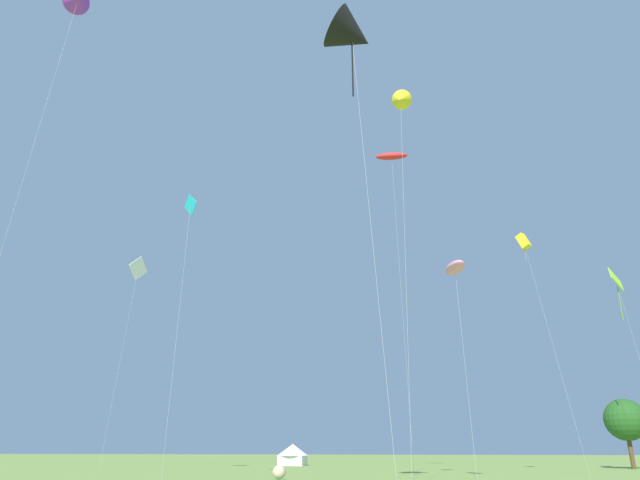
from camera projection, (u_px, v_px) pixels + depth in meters
name	position (u px, v px, depth m)	size (l,w,h in m)	color
kite_lime_diamond	(617.00, 282.00, 55.55)	(2.09, 2.45, 18.76)	#99DB2D
kite_cyan_diamond	(190.00, 212.00, 44.18)	(1.44, 1.65, 20.61)	#1EB7CC
kite_white_diamond	(138.00, 270.00, 62.44)	(1.55, 2.65, 21.86)	white
kite_yellow_box	(524.00, 242.00, 52.94)	(2.92, 3.03, 20.82)	yellow
kite_purple_delta	(78.00, 0.00, 46.29)	(4.01, 3.57, 37.53)	purple
kite_yellow_delta	(401.00, 100.00, 39.74)	(1.61, 1.94, 25.69)	yellow
kite_red_parafoil	(392.00, 156.00, 61.06)	(3.46, 1.61, 31.88)	red
kite_pink_parafoil	(455.00, 268.00, 39.82)	(1.94, 3.06, 14.28)	pink
kite_black_delta	(352.00, 35.00, 33.41)	(3.96, 3.58, 26.45)	black
festival_tent_center	(293.00, 454.00, 70.23)	(3.85, 3.85, 2.50)	white
tree_distant_right	(625.00, 420.00, 59.67)	(4.24, 4.24, 6.92)	brown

